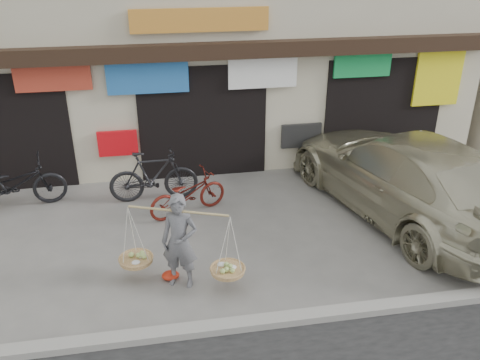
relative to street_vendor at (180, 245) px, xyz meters
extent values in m
plane|color=slate|center=(0.86, 0.76, -0.77)|extent=(70.00, 70.00, 0.00)
cube|color=gray|center=(0.86, -1.24, -0.71)|extent=(70.00, 0.25, 0.12)
cube|color=beige|center=(0.86, 7.26, 2.73)|extent=(14.00, 6.00, 7.00)
cube|color=black|center=(0.86, 4.11, 2.28)|extent=(14.00, 0.35, 0.35)
cube|color=black|center=(-3.64, 4.51, 0.58)|extent=(3.00, 0.60, 2.70)
cube|color=black|center=(0.86, 4.51, 0.58)|extent=(3.00, 0.60, 2.70)
cube|color=black|center=(5.36, 4.51, 0.58)|extent=(3.00, 0.60, 2.70)
cube|color=#B93926|center=(-2.34, 4.18, 1.83)|extent=(1.60, 0.08, 0.60)
cube|color=blue|center=(-0.34, 4.18, 1.73)|extent=(1.80, 0.08, 0.70)
cube|color=white|center=(2.26, 4.18, 1.73)|extent=(1.60, 0.08, 0.70)
cube|color=#18994A|center=(4.66, 4.18, 1.83)|extent=(1.40, 0.08, 0.60)
cube|color=yellow|center=(6.66, 4.18, 1.43)|extent=(1.20, 0.08, 1.40)
cube|color=red|center=(-1.14, 4.18, 0.23)|extent=(0.90, 0.08, 0.60)
cube|color=black|center=(3.26, 4.18, 0.13)|extent=(1.00, 0.08, 0.60)
cube|color=orange|center=(0.86, 4.18, 2.93)|extent=(3.00, 0.08, 0.50)
imported|color=slate|center=(0.00, 0.00, 0.06)|extent=(0.71, 0.59, 1.67)
cylinder|color=tan|center=(0.00, 0.00, 0.63)|extent=(1.56, 0.62, 0.04)
cylinder|color=tan|center=(-0.74, 0.28, -0.39)|extent=(0.56, 0.56, 0.07)
ellipsoid|color=#A5BF66|center=(-0.74, 0.28, -0.33)|extent=(0.39, 0.39, 0.10)
cylinder|color=tan|center=(0.74, -0.28, -0.39)|extent=(0.56, 0.56, 0.07)
ellipsoid|color=#A5BF66|center=(0.74, -0.28, -0.33)|extent=(0.39, 0.39, 0.10)
imported|color=black|center=(-3.31, 3.29, -0.22)|extent=(2.23, 1.14, 1.12)
imported|color=black|center=(-0.37, 3.14, -0.19)|extent=(1.94, 0.56, 1.16)
imported|color=#56150E|center=(0.31, 2.41, -0.32)|extent=(1.84, 1.23, 0.91)
imported|color=#B6B192|center=(4.76, 1.71, 0.10)|extent=(3.86, 6.44, 1.75)
cube|color=black|center=(4.05, 4.47, -0.22)|extent=(1.67, 0.52, 0.45)
cube|color=silver|center=(4.03, 4.55, -0.32)|extent=(0.44, 0.13, 0.12)
ellipsoid|color=red|center=(-0.19, 0.16, -0.70)|extent=(0.31, 0.25, 0.14)
camera|label=1|loc=(-0.24, -7.07, 4.57)|focal=38.00mm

